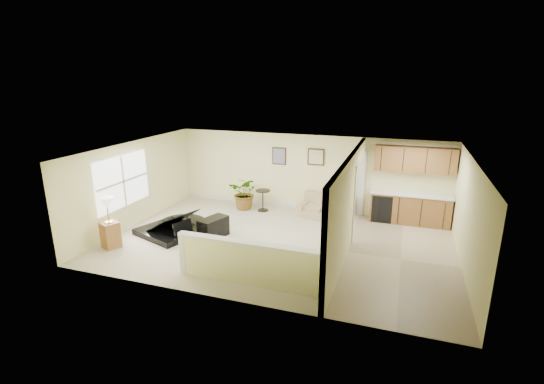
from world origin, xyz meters
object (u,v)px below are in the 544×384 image
(loveseat, at_px, (324,206))
(lamp_stand, at_px, (110,227))
(piano, at_px, (170,211))
(piano_bench, at_px, (213,228))
(accent_table, at_px, (263,198))
(palm_plant, at_px, (245,193))
(small_plant, at_px, (339,216))

(loveseat, xyz_separation_m, lamp_stand, (-4.79, -4.13, 0.24))
(piano, bearing_deg, piano_bench, 21.64)
(loveseat, relative_size, accent_table, 2.36)
(piano, distance_m, lamp_stand, 1.67)
(lamp_stand, bearing_deg, loveseat, 40.72)
(loveseat, height_order, palm_plant, palm_plant)
(piano, height_order, small_plant, piano)
(small_plant, distance_m, lamp_stand, 6.51)
(accent_table, relative_size, small_plant, 1.39)
(loveseat, relative_size, palm_plant, 1.49)
(palm_plant, relative_size, lamp_stand, 0.83)
(piano_bench, bearing_deg, accent_table, 78.42)
(palm_plant, xyz_separation_m, small_plant, (3.21, -0.30, -0.34))
(piano, xyz_separation_m, accent_table, (1.86, 2.60, -0.18))
(palm_plant, xyz_separation_m, lamp_stand, (-2.14, -3.99, 0.02))
(accent_table, distance_m, palm_plant, 0.62)
(piano_bench, relative_size, palm_plant, 0.75)
(piano, height_order, lamp_stand, piano)
(loveseat, bearing_deg, accent_table, -168.92)
(accent_table, height_order, small_plant, accent_table)
(accent_table, bearing_deg, lamp_stand, -124.53)
(piano_bench, height_order, small_plant, piano_bench)
(piano, height_order, palm_plant, piano)
(piano_bench, relative_size, lamp_stand, 0.63)
(accent_table, xyz_separation_m, palm_plant, (-0.62, -0.01, 0.10))
(small_plant, bearing_deg, piano_bench, -144.38)
(palm_plant, height_order, small_plant, palm_plant)
(accent_table, distance_m, lamp_stand, 4.86)
(loveseat, xyz_separation_m, accent_table, (-2.04, -0.12, 0.12))
(piano, relative_size, small_plant, 4.36)
(piano_bench, relative_size, small_plant, 1.67)
(loveseat, bearing_deg, lamp_stand, -131.59)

